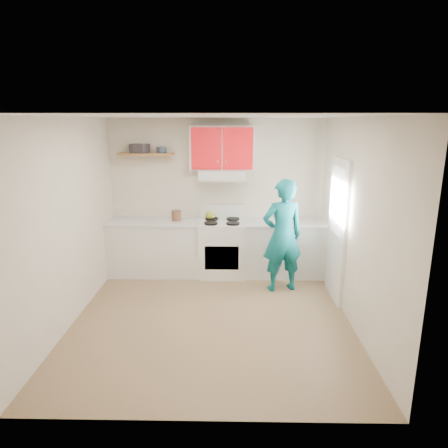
{
  "coord_description": "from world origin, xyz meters",
  "views": [
    {
      "loc": [
        0.25,
        -4.85,
        2.55
      ],
      "look_at": [
        0.15,
        0.55,
        1.15
      ],
      "focal_mm": 32.07,
      "sensor_mm": 36.0,
      "label": 1
    }
  ],
  "objects_px": {
    "stove": "(222,248)",
    "crock": "(176,216)",
    "tin": "(162,150)",
    "person": "(282,236)",
    "kettle": "(210,215)"
  },
  "relations": [
    {
      "from": "kettle",
      "to": "person",
      "type": "bearing_deg",
      "value": -26.19
    },
    {
      "from": "kettle",
      "to": "crock",
      "type": "height_order",
      "value": "crock"
    },
    {
      "from": "tin",
      "to": "kettle",
      "type": "height_order",
      "value": "tin"
    },
    {
      "from": "stove",
      "to": "crock",
      "type": "bearing_deg",
      "value": 174.48
    },
    {
      "from": "stove",
      "to": "kettle",
      "type": "xyz_separation_m",
      "value": [
        -0.21,
        0.16,
        0.53
      ]
    },
    {
      "from": "person",
      "to": "crock",
      "type": "bearing_deg",
      "value": -36.37
    },
    {
      "from": "stove",
      "to": "person",
      "type": "distance_m",
      "value": 1.19
    },
    {
      "from": "kettle",
      "to": "tin",
      "type": "bearing_deg",
      "value": -171.68
    },
    {
      "from": "stove",
      "to": "crock",
      "type": "xyz_separation_m",
      "value": [
        -0.77,
        0.07,
        0.54
      ]
    },
    {
      "from": "tin",
      "to": "kettle",
      "type": "relative_size",
      "value": 0.98
    },
    {
      "from": "tin",
      "to": "person",
      "type": "distance_m",
      "value": 2.41
    },
    {
      "from": "tin",
      "to": "crock",
      "type": "height_order",
      "value": "tin"
    },
    {
      "from": "crock",
      "to": "person",
      "type": "xyz_separation_m",
      "value": [
        1.69,
        -0.7,
        -0.13
      ]
    },
    {
      "from": "kettle",
      "to": "person",
      "type": "distance_m",
      "value": 1.38
    },
    {
      "from": "tin",
      "to": "crock",
      "type": "bearing_deg",
      "value": -23.3
    }
  ]
}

